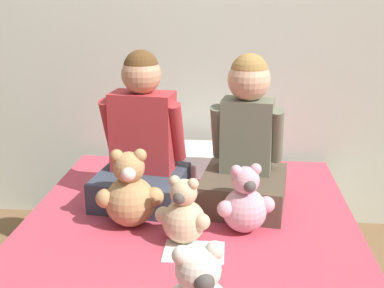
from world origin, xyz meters
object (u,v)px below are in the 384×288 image
(child_on_right, at_px, (246,148))
(sign_card, at_px, (194,252))
(teddy_bear_held_by_right_child, at_px, (245,203))
(teddy_bear_between_children, at_px, (184,215))
(pillow_at_headboard, at_px, (200,159))
(child_on_left, at_px, (142,144))
(teddy_bear_held_by_left_child, at_px, (130,194))

(child_on_right, bearing_deg, sign_card, -104.36)
(child_on_right, height_order, sign_card, child_on_right)
(teddy_bear_held_by_right_child, xyz_separation_m, teddy_bear_between_children, (-0.22, -0.10, -0.01))
(teddy_bear_held_by_right_child, bearing_deg, pillow_at_headboard, 90.42)
(teddy_bear_between_children, distance_m, pillow_at_headboard, 0.73)
(child_on_left, relative_size, sign_card, 3.04)
(child_on_right, relative_size, teddy_bear_between_children, 2.53)
(teddy_bear_between_children, height_order, pillow_at_headboard, teddy_bear_between_children)
(teddy_bear_between_children, relative_size, pillow_at_headboard, 0.52)
(child_on_left, distance_m, child_on_right, 0.43)
(child_on_left, relative_size, teddy_bear_held_by_right_child, 2.41)
(teddy_bear_between_children, bearing_deg, teddy_bear_held_by_left_child, 169.46)
(sign_card, bearing_deg, teddy_bear_held_by_right_child, 44.79)
(pillow_at_headboard, bearing_deg, teddy_bear_between_children, -90.45)
(teddy_bear_held_by_right_child, distance_m, pillow_at_headboard, 0.67)
(teddy_bear_held_by_right_child, height_order, pillow_at_headboard, teddy_bear_held_by_right_child)
(teddy_bear_held_by_right_child, distance_m, sign_card, 0.27)
(teddy_bear_held_by_left_child, bearing_deg, child_on_left, 79.51)
(teddy_bear_held_by_left_child, height_order, teddy_bear_between_children, teddy_bear_held_by_left_child)
(teddy_bear_held_by_left_child, xyz_separation_m, teddy_bear_between_children, (0.22, -0.11, -0.02))
(pillow_at_headboard, bearing_deg, teddy_bear_held_by_right_child, -71.41)
(teddy_bear_between_children, height_order, sign_card, teddy_bear_between_children)
(child_on_left, distance_m, teddy_bear_held_by_left_child, 0.27)
(child_on_left, bearing_deg, pillow_at_headboard, 67.21)
(teddy_bear_held_by_left_child, relative_size, sign_card, 1.46)
(teddy_bear_between_children, xyz_separation_m, pillow_at_headboard, (0.01, 0.73, -0.05))
(teddy_bear_between_children, bearing_deg, child_on_right, 74.77)
(child_on_left, xyz_separation_m, sign_card, (0.26, -0.43, -0.24))
(child_on_right, bearing_deg, pillow_at_headboard, 128.15)
(child_on_left, relative_size, teddy_bear_between_children, 2.57)
(child_on_right, distance_m, pillow_at_headboard, 0.47)
(child_on_left, height_order, teddy_bear_held_by_left_child, child_on_left)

